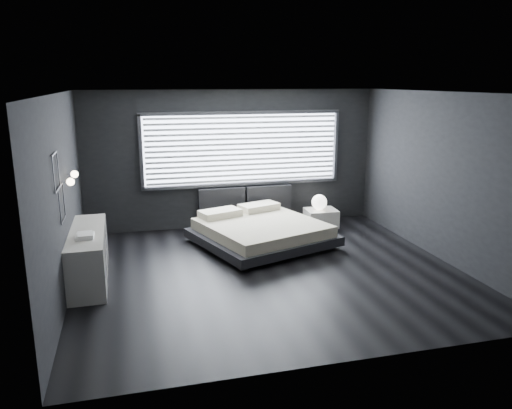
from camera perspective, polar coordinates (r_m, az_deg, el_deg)
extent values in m
plane|color=black|center=(8.06, 1.52, -7.65)|extent=(6.00, 6.00, 0.00)
plane|color=silver|center=(7.49, 1.66, 12.67)|extent=(6.00, 6.00, 0.00)
cube|color=black|center=(10.28, -2.65, 5.20)|extent=(6.00, 0.04, 2.80)
cube|color=black|center=(5.15, 10.05, -4.02)|extent=(6.00, 0.04, 2.80)
cube|color=black|center=(7.43, -21.26, 0.80)|extent=(0.04, 5.50, 2.80)
cube|color=black|center=(8.95, 20.42, 2.99)|extent=(0.04, 5.50, 2.80)
cube|color=white|center=(10.28, -1.54, 6.38)|extent=(4.00, 0.02, 1.38)
cube|color=#47474C|center=(9.99, -13.04, 5.81)|extent=(0.06, 0.08, 1.48)
cube|color=#47474C|center=(10.88, 9.09, 6.64)|extent=(0.06, 0.08, 1.48)
cube|color=#47474C|center=(10.18, -1.53, 10.44)|extent=(4.14, 0.08, 0.06)
cube|color=#47474C|center=(10.37, -1.48, 2.36)|extent=(4.14, 0.08, 0.06)
cube|color=silver|center=(10.22, -1.47, 6.34)|extent=(3.94, 0.03, 1.32)
cube|color=black|center=(10.29, -3.93, 0.47)|extent=(0.96, 0.16, 0.52)
cube|color=black|center=(10.51, 1.43, 0.79)|extent=(0.96, 0.16, 0.52)
cylinder|color=silver|center=(7.43, -20.98, 2.41)|extent=(0.10, 0.02, 0.02)
sphere|color=#FFE5B7|center=(7.42, -20.44, 2.45)|extent=(0.11, 0.11, 0.11)
cylinder|color=silver|center=(8.02, -20.53, 3.24)|extent=(0.10, 0.02, 0.02)
sphere|color=#FFE5B7|center=(8.01, -20.03, 3.28)|extent=(0.11, 0.11, 0.11)
cube|color=#47474C|center=(6.77, -22.07, 5.39)|extent=(0.01, 0.46, 0.02)
cube|color=#47474C|center=(6.85, -21.72, 1.59)|extent=(0.01, 0.46, 0.02)
cube|color=#47474C|center=(7.03, -21.67, 3.81)|extent=(0.01, 0.02, 0.46)
cube|color=#47474C|center=(6.58, -22.13, 3.12)|extent=(0.01, 0.02, 0.46)
cube|color=#47474C|center=(7.09, -21.48, 1.93)|extent=(0.01, 0.46, 0.02)
cube|color=#47474C|center=(7.19, -21.15, -1.66)|extent=(0.01, 0.46, 0.02)
cube|color=#47474C|center=(7.36, -21.12, 0.54)|extent=(0.01, 0.02, 0.46)
cube|color=#47474C|center=(6.92, -21.52, -0.32)|extent=(0.01, 0.02, 0.46)
cube|color=black|center=(8.14, -1.52, -7.14)|extent=(0.15, 0.15, 0.08)
cube|color=black|center=(9.21, 8.55, -4.72)|extent=(0.15, 0.15, 0.08)
cube|color=black|center=(9.53, -6.91, -4.02)|extent=(0.15, 0.15, 0.08)
cube|color=black|center=(10.47, 2.39, -2.28)|extent=(0.15, 0.15, 0.08)
cube|color=black|center=(9.25, 0.69, -3.70)|extent=(2.75, 2.69, 0.16)
cube|color=#BEB595|center=(9.20, 0.69, -2.64)|extent=(2.48, 2.48, 0.20)
cube|color=beige|center=(9.56, -4.13, -1.00)|extent=(0.87, 0.65, 0.13)
cube|color=beige|center=(10.02, 0.34, -0.27)|extent=(0.87, 0.65, 0.13)
cube|color=silver|center=(10.49, 7.43, -1.54)|extent=(0.64, 0.54, 0.37)
sphere|color=white|center=(10.40, 7.25, 0.27)|extent=(0.31, 0.31, 0.31)
cube|color=silver|center=(8.03, -18.70, -5.53)|extent=(0.58, 1.96, 0.78)
cube|color=#47474C|center=(8.02, -16.73, -5.42)|extent=(0.04, 1.93, 0.76)
cube|color=white|center=(7.59, -18.99, -3.44)|extent=(0.25, 0.33, 0.04)
cube|color=white|center=(7.56, -18.95, -3.24)|extent=(0.24, 0.31, 0.03)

